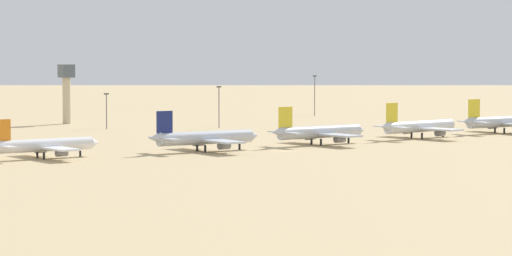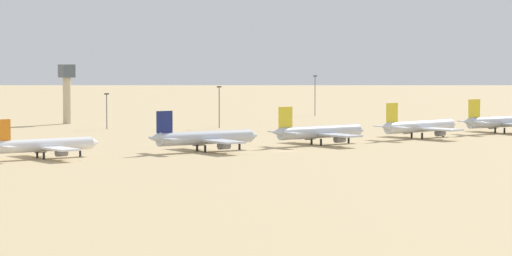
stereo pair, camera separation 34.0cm
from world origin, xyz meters
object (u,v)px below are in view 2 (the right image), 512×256
parked_jet_navy_2 (204,138)px  parked_jet_yellow_4 (419,127)px  light_pole_east (107,108)px  light_pole_west (315,93)px  parked_jet_yellow_3 (319,132)px  parked_jet_orange_1 (44,145)px  parked_jet_yellow_5 (502,122)px  light_pole_mid (219,104)px  control_tower (67,88)px

parked_jet_navy_2 → parked_jet_yellow_4: 85.27m
light_pole_east → parked_jet_yellow_4: bearing=-58.0°
light_pole_west → parked_jet_yellow_3: bearing=-126.8°
parked_jet_navy_2 → light_pole_west: size_ratio=2.02×
light_pole_east → light_pole_west: bearing=13.5°
parked_jet_orange_1 → parked_jet_yellow_5: parked_jet_yellow_5 is taller
parked_jet_yellow_5 → light_pole_mid: light_pole_mid is taller
parked_jet_yellow_3 → light_pole_mid: (18.33, 85.17, 5.08)m
parked_jet_yellow_3 → light_pole_east: (-19.32, 103.16, 3.83)m
parked_jet_yellow_5 → control_tower: size_ratio=1.57×
control_tower → light_pole_east: 38.80m
parked_jet_orange_1 → light_pole_east: bearing=53.8°
parked_jet_navy_2 → light_pole_east: light_pole_east is taller
light_pole_mid → light_pole_west: bearing=30.0°
parked_jet_yellow_5 → light_pole_west: size_ratio=2.06×
parked_jet_yellow_4 → control_tower: bearing=107.9°
parked_jet_yellow_3 → light_pole_mid: size_ratio=2.33×
parked_jet_orange_1 → parked_jet_yellow_5: 173.26m
parked_jet_yellow_4 → light_pole_mid: (-25.19, 82.39, 5.08)m
parked_jet_yellow_3 → light_pole_west: light_pole_west is taller
parked_jet_orange_1 → light_pole_west: size_ratio=1.84×
light_pole_east → parked_jet_navy_2: bearing=-102.2°
parked_jet_navy_2 → light_pole_east: size_ratio=2.74×
light_pole_west → control_tower: bearing=175.1°
parked_jet_navy_2 → parked_jet_yellow_3: 41.69m
light_pole_east → parked_jet_yellow_3: bearing=-79.4°
parked_jet_orange_1 → light_pole_mid: bearing=35.9°
parked_jet_yellow_3 → parked_jet_yellow_5: 84.65m
control_tower → light_pole_east: size_ratio=1.77×
parked_jet_yellow_5 → light_pole_east: bearing=139.2°
parked_jet_yellow_4 → parked_jet_yellow_5: parked_jet_yellow_5 is taller
parked_jet_navy_2 → light_pole_east: (22.37, 103.76, 3.85)m
parked_jet_orange_1 → light_pole_mid: light_pole_mid is taller
parked_jet_yellow_4 → light_pole_west: bearing=61.1°
parked_jet_orange_1 → parked_jet_navy_2: bearing=-7.7°
parked_jet_navy_2 → parked_jet_yellow_5: size_ratio=0.98×
parked_jet_navy_2 → parked_jet_yellow_4: parked_jet_yellow_4 is taller
control_tower → light_pole_west: control_tower is taller
parked_jet_yellow_3 → parked_jet_yellow_4: size_ratio=1.00×
parked_jet_yellow_4 → light_pole_west: light_pole_west is taller
parked_jet_yellow_5 → light_pole_east: (-103.82, 98.07, 3.79)m
parked_jet_yellow_3 → parked_jet_yellow_5: (84.50, 5.10, 0.04)m
parked_jet_navy_2 → parked_jet_yellow_5: bearing=4.0°
parked_jet_yellow_4 → light_pole_mid: size_ratio=2.34×
light_pole_west → parked_jet_yellow_5: bearing=-96.3°
parked_jet_yellow_3 → parked_jet_orange_1: bearing=175.0°
parked_jet_yellow_3 → light_pole_east: light_pole_east is taller
parked_jet_yellow_5 → light_pole_east: size_ratio=2.79×
parked_jet_yellow_3 → parked_jet_yellow_4: parked_jet_yellow_4 is taller
parked_jet_yellow_3 → parked_jet_yellow_4: 43.61m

